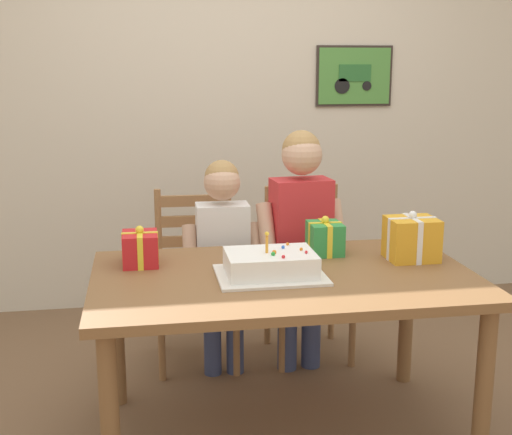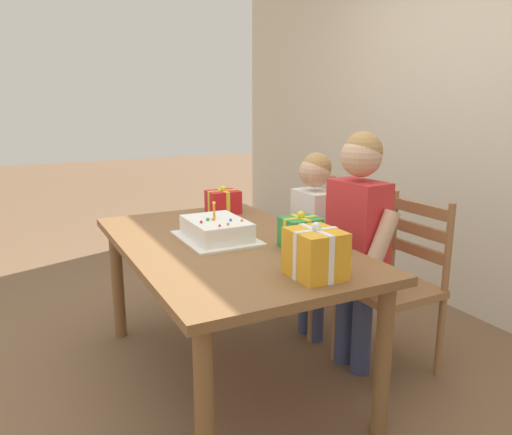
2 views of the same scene
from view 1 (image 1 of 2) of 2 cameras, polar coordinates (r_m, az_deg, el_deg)
The scene contains 11 objects.
ground_plane at distance 3.15m, azimuth 2.23°, elevation -17.41°, with size 20.00×20.00×0.00m, color brown.
back_wall at distance 4.50m, azimuth -2.29°, elevation 9.18°, with size 6.40×0.11×2.60m.
dining_table at distance 2.88m, azimuth 2.34°, elevation -6.34°, with size 1.58×0.96×0.73m.
birthday_cake at distance 2.81m, azimuth 1.21°, elevation -3.97°, with size 0.44×0.34×0.19m.
gift_box_red_large at distance 3.01m, azimuth -9.59°, elevation -2.56°, with size 0.16×0.19×0.18m.
gift_box_beside_cake at distance 3.11m, azimuth 12.80°, elevation -1.73°, with size 0.22×0.19×0.22m.
gift_box_corner_small at distance 3.15m, azimuth 5.75°, elevation -1.71°, with size 0.15×0.17×0.18m.
chair_left at distance 3.68m, azimuth -5.02°, elevation -4.94°, with size 0.43×0.43×0.92m.
chair_right at distance 3.77m, azimuth 4.26°, elevation -4.47°, with size 0.43×0.43×0.92m.
child_older at distance 3.48m, azimuth 3.75°, elevation -0.84°, with size 0.47×0.27×1.26m.
child_younger at distance 3.44m, azimuth -2.78°, elevation -2.49°, with size 0.40×0.23×1.12m.
Camera 1 is at (-0.57, -2.66, 1.59)m, focal length 48.15 mm.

